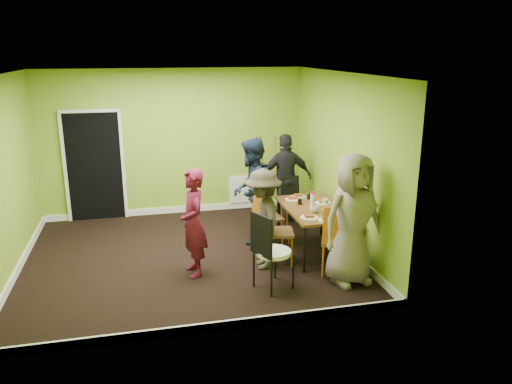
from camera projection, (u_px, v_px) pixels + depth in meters
ground at (189, 256)px, 7.84m from camera, size 5.00×5.00×0.00m
room_walls at (185, 195)px, 7.60m from camera, size 5.04×4.54×2.82m
dining_table at (315, 211)px, 7.82m from camera, size 0.90×1.50×0.75m
chair_left_far at (264, 213)px, 8.13m from camera, size 0.47×0.47×1.01m
chair_left_near at (273, 226)px, 7.46m from camera, size 0.51×0.51×1.05m
chair_back_end at (289, 191)px, 9.15m from camera, size 0.39×0.45×0.89m
chair_front_end at (337, 236)px, 7.04m from camera, size 0.56×0.57×1.06m
chair_bentwood at (269, 248)px, 6.62m from camera, size 0.56×0.56×1.09m
easel at (274, 175)px, 9.63m from camera, size 0.64×0.60×1.61m
plate_near_left at (292, 199)px, 8.21m from camera, size 0.24×0.24×0.01m
plate_near_right at (309, 218)px, 7.32m from camera, size 0.26×0.26×0.01m
plate_far_back at (299, 197)px, 8.36m from camera, size 0.24×0.24×0.01m
plate_far_front at (326, 220)px, 7.22m from camera, size 0.24×0.24×0.01m
plate_wall_back at (323, 203)px, 8.01m from camera, size 0.26×0.26×0.01m
plate_wall_front at (331, 209)px, 7.70m from camera, size 0.26×0.26×0.01m
thermos at (312, 201)px, 7.71m from camera, size 0.06×0.06×0.24m
blue_bottle at (335, 207)px, 7.52m from camera, size 0.07×0.07×0.19m
orange_bottle at (313, 203)px, 7.91m from camera, size 0.03×0.03×0.08m
glass_mid at (300, 202)px, 7.95m from camera, size 0.07×0.07×0.09m
glass_back at (309, 197)px, 8.22m from camera, size 0.07×0.07×0.09m
glass_front at (330, 213)px, 7.42m from camera, size 0.07×0.07×0.08m
cup_a at (314, 209)px, 7.55m from camera, size 0.13×0.13×0.10m
cup_b at (325, 202)px, 7.94m from camera, size 0.10×0.10×0.09m
person_standing at (193, 223)px, 7.03m from camera, size 0.44×0.61×1.56m
person_left_far at (252, 191)px, 8.25m from camera, size 0.93×1.04×1.76m
person_left_near at (263, 219)px, 7.28m from camera, size 0.61×1.00×1.49m
person_back_end at (286, 178)px, 9.24m from camera, size 0.98×0.42×1.66m
person_front_end at (353, 219)px, 6.76m from camera, size 0.98×0.73×1.83m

